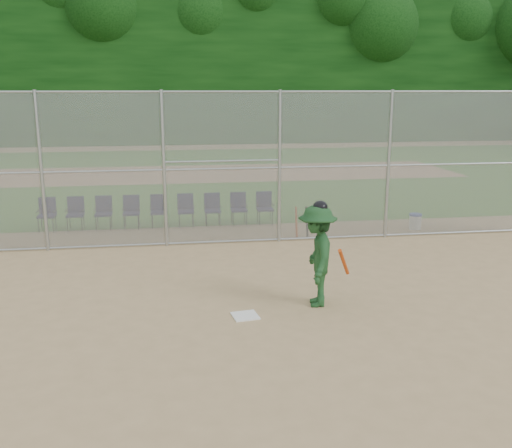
{
  "coord_description": "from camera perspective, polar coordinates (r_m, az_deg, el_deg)",
  "views": [
    {
      "loc": [
        -1.82,
        -9.64,
        4.02
      ],
      "look_at": [
        0.0,
        2.5,
        1.1
      ],
      "focal_mm": 40.0,
      "sensor_mm": 36.0,
      "label": 1
    }
  ],
  "objects": [
    {
      "name": "water_cooler",
      "position": [
        17.33,
        15.63,
        0.26
      ],
      "size": [
        0.36,
        0.36,
        0.46
      ],
      "color": "white",
      "rests_on": "ground"
    },
    {
      "name": "treeline",
      "position": [
        29.74,
        -5.21,
        16.18
      ],
      "size": [
        81.0,
        60.0,
        11.0
      ],
      "color": "black",
      "rests_on": "ground"
    },
    {
      "name": "dirt_patch_far",
      "position": [
        27.99,
        -4.73,
        5.1
      ],
      "size": [
        24.0,
        24.0,
        0.0
      ],
      "primitive_type": "plane",
      "color": "tan",
      "rests_on": "ground"
    },
    {
      "name": "spare_bats",
      "position": [
        15.87,
        4.58,
        0.23
      ],
      "size": [
        0.36,
        0.27,
        0.84
      ],
      "color": "#D84C14",
      "rests_on": "ground"
    },
    {
      "name": "chair_6",
      "position": [
        17.13,
        -4.37,
        1.42
      ],
      "size": [
        0.54,
        0.52,
        0.96
      ],
      "primitive_type": null,
      "color": "#110F38",
      "rests_on": "ground"
    },
    {
      "name": "chair_5",
      "position": [
        17.1,
        -7.03,
        1.33
      ],
      "size": [
        0.54,
        0.52,
        0.96
      ],
      "primitive_type": null,
      "color": "#110F38",
      "rests_on": "ground"
    },
    {
      "name": "ground",
      "position": [
        10.61,
        2.03,
        -8.91
      ],
      "size": [
        100.0,
        100.0,
        0.0
      ],
      "primitive_type": "plane",
      "color": "tan",
      "rests_on": "ground"
    },
    {
      "name": "chair_0",
      "position": [
        17.47,
        -20.21,
        0.85
      ],
      "size": [
        0.54,
        0.52,
        0.96
      ],
      "primitive_type": null,
      "color": "#110F38",
      "rests_on": "ground"
    },
    {
      "name": "batter_at_plate",
      "position": [
        10.76,
        6.12,
        -3.12
      ],
      "size": [
        1.06,
        1.37,
        2.03
      ],
      "color": "#1B4420",
      "rests_on": "ground"
    },
    {
      "name": "home_plate",
      "position": [
        10.46,
        -1.09,
        -9.16
      ],
      "size": [
        0.51,
        0.51,
        0.02
      ],
      "primitive_type": "cube",
      "rotation": [
        0.0,
        0.0,
        0.15
      ],
      "color": "white",
      "rests_on": "ground"
    },
    {
      "name": "chair_8",
      "position": [
        17.32,
        0.9,
        1.58
      ],
      "size": [
        0.54,
        0.52,
        0.96
      ],
      "primitive_type": null,
      "color": "#110F38",
      "rests_on": "ground"
    },
    {
      "name": "chair_2",
      "position": [
        17.21,
        -15.01,
        1.05
      ],
      "size": [
        0.54,
        0.52,
        0.96
      ],
      "primitive_type": null,
      "color": "#110F38",
      "rests_on": "ground"
    },
    {
      "name": "chair_4",
      "position": [
        17.1,
        -9.7,
        1.24
      ],
      "size": [
        0.54,
        0.52,
        0.96
      ],
      "primitive_type": null,
      "color": "#110F38",
      "rests_on": "ground"
    },
    {
      "name": "chair_3",
      "position": [
        17.13,
        -12.37,
        1.14
      ],
      "size": [
        0.54,
        0.52,
        0.96
      ],
      "primitive_type": null,
      "color": "#110F38",
      "rests_on": "ground"
    },
    {
      "name": "chair_7",
      "position": [
        17.21,
        -1.72,
        1.5
      ],
      "size": [
        0.54,
        0.52,
        0.96
      ],
      "primitive_type": null,
      "color": "#110F38",
      "rests_on": "ground"
    },
    {
      "name": "grass_strip",
      "position": [
        27.99,
        -4.73,
        5.09
      ],
      "size": [
        100.0,
        100.0,
        0.0
      ],
      "primitive_type": "plane",
      "color": "#2A5D1C",
      "rests_on": "ground"
    },
    {
      "name": "chair_1",
      "position": [
        17.32,
        -17.63,
        0.95
      ],
      "size": [
        0.54,
        0.52,
        0.96
      ],
      "primitive_type": null,
      "color": "#110F38",
      "rests_on": "ground"
    },
    {
      "name": "backstop_fence",
      "position": [
        14.89,
        -1.43,
        5.84
      ],
      "size": [
        16.09,
        0.09,
        4.0
      ],
      "color": "gray",
      "rests_on": "ground"
    }
  ]
}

